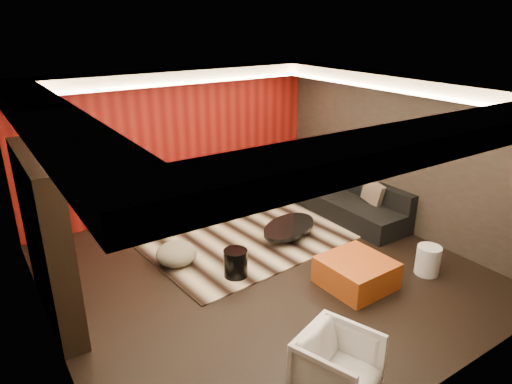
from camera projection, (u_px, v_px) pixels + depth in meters
floor at (261, 271)px, 7.10m from camera, size 6.00×6.00×0.02m
ceiling at (262, 87)px, 6.08m from camera, size 6.00×6.00×0.02m
wall_back at (175, 142)px, 8.92m from camera, size 6.00×0.02×2.80m
wall_left at (37, 239)px, 5.03m from camera, size 0.02×6.00×2.80m
wall_right at (401, 154)px, 8.14m from camera, size 0.02×6.00×2.80m
red_feature_wall at (176, 142)px, 8.89m from camera, size 5.98×0.05×2.78m
soffit_back at (178, 76)px, 8.22m from camera, size 6.00×0.60×0.22m
soffit_front at (435, 138)px, 4.03m from camera, size 6.00×0.60×0.22m
soffit_left at (48, 120)px, 4.73m from camera, size 0.60×4.80×0.22m
soffit_right at (397, 81)px, 7.52m from camera, size 0.60×4.80×0.22m
cove_back at (186, 83)px, 7.99m from camera, size 4.80×0.08×0.04m
cove_front at (402, 140)px, 4.32m from camera, size 4.80×0.08×0.04m
cove_left at (82, 124)px, 4.93m from camera, size 0.08×4.80×0.04m
cove_right at (382, 88)px, 7.37m from camera, size 0.08×4.80×0.04m
tv_surround at (46, 239)px, 5.69m from camera, size 0.30×2.00×2.20m
tv_screen at (55, 210)px, 5.64m from camera, size 0.04×1.30×0.80m
tv_shelf at (64, 263)px, 5.91m from camera, size 0.04×1.60×0.04m
rug at (250, 229)px, 8.44m from camera, size 4.24×3.33×0.02m
coffee_table at (289, 231)px, 8.12m from camera, size 1.65×1.65×0.21m
drum_stool at (236, 263)px, 6.84m from camera, size 0.38×0.38×0.43m
striped_pouf at (176, 254)px, 7.18m from camera, size 0.85×0.85×0.35m
white_side_table at (428, 260)px, 6.93m from camera, size 0.44×0.44×0.45m
orange_ottoman at (356, 273)px, 6.63m from camera, size 0.95×0.95×0.41m
armchair at (338, 366)px, 4.67m from camera, size 0.96×0.97×0.70m
sectional_sofa at (280, 195)px, 9.34m from camera, size 3.65×3.50×0.75m
throw_pillows at (279, 178)px, 9.24m from camera, size 3.23×2.79×0.50m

